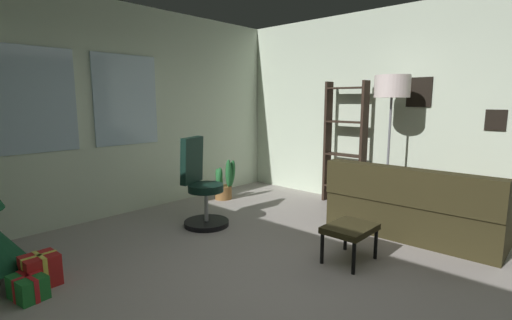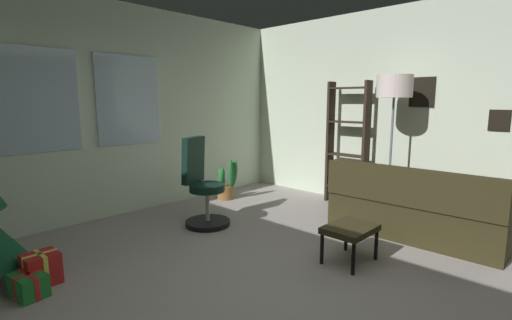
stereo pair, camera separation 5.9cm
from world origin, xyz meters
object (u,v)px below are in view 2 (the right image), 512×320
object	(u,v)px
gift_box_red	(41,269)
office_chair	(203,191)
footstool	(350,231)
potted_plant	(227,184)
gift_box_green	(29,285)
couch	(432,210)
bookshelf	(348,150)
floor_lamp	(394,94)

from	to	relation	value
gift_box_red	office_chair	bearing A→B (deg)	6.08
footstool	potted_plant	xyz separation A→B (m)	(0.73, 2.59, -0.06)
potted_plant	office_chair	bearing A→B (deg)	-145.73
gift_box_red	gift_box_green	bearing A→B (deg)	-133.27
couch	potted_plant	xyz separation A→B (m)	(-0.63, 2.90, -0.04)
footstool	gift_box_red	bearing A→B (deg)	142.65
footstool	bookshelf	distance (m)	2.18
floor_lamp	bookshelf	bearing A→B (deg)	69.83
office_chair	floor_lamp	bearing A→B (deg)	-41.02
footstool	office_chair	size ratio (longest dim) A/B	0.46
floor_lamp	potted_plant	bearing A→B (deg)	109.29
gift_box_red	potted_plant	bearing A→B (deg)	17.07
gift_box_red	footstool	bearing A→B (deg)	-37.35
couch	footstool	world-z (taller)	couch
couch	gift_box_green	bearing A→B (deg)	153.50
gift_box_green	floor_lamp	size ratio (longest dim) A/B	0.17
potted_plant	floor_lamp	bearing A→B (deg)	-70.71
footstool	gift_box_red	world-z (taller)	footstool
couch	office_chair	distance (m)	2.76
gift_box_red	office_chair	world-z (taller)	office_chair
gift_box_green	gift_box_red	bearing A→B (deg)	46.73
gift_box_red	floor_lamp	xyz separation A→B (m)	(3.74, -1.38, 1.51)
footstool	gift_box_green	bearing A→B (deg)	146.79
gift_box_green	potted_plant	distance (m)	3.26
footstool	gift_box_red	size ratio (longest dim) A/B	1.85
bookshelf	footstool	bearing A→B (deg)	-149.10
gift_box_red	floor_lamp	bearing A→B (deg)	-20.31
couch	gift_box_green	distance (m)	4.15
gift_box_red	potted_plant	distance (m)	3.08
potted_plant	couch	bearing A→B (deg)	-77.74
bookshelf	floor_lamp	world-z (taller)	floor_lamp
footstool	office_chair	xyz separation A→B (m)	(-0.30, 1.89, 0.13)
office_chair	bookshelf	world-z (taller)	bookshelf
couch	potted_plant	world-z (taller)	couch
office_chair	potted_plant	world-z (taller)	office_chair
footstool	gift_box_red	xyz separation A→B (m)	(-2.21, 1.69, -0.18)
gift_box_green	bookshelf	xyz separation A→B (m)	(4.17, -0.45, 0.73)
bookshelf	potted_plant	xyz separation A→B (m)	(-1.09, 1.50, -0.57)
bookshelf	potted_plant	world-z (taller)	bookshelf
couch	gift_box_green	xyz separation A→B (m)	(-3.71, 1.85, -0.20)
potted_plant	gift_box_red	bearing A→B (deg)	-162.93
footstool	floor_lamp	world-z (taller)	floor_lamp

